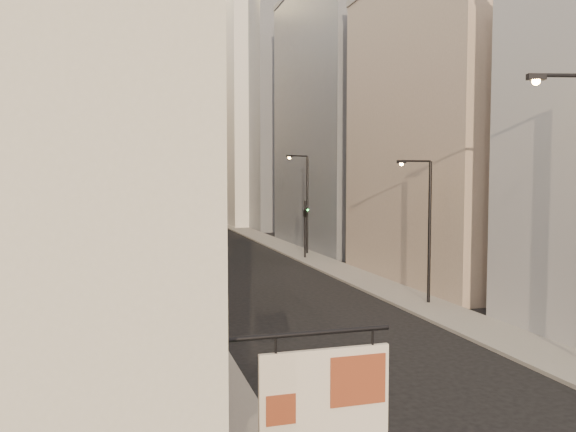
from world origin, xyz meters
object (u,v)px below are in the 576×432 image
at_px(streetlamp_mid, 426,223).
at_px(traffic_light_right, 305,215).
at_px(traffic_light_left, 154,219).
at_px(clock_tower, 172,115).
at_px(white_tower, 256,100).
at_px(streetlamp_far, 305,198).

distance_m(streetlamp_mid, traffic_light_right, 18.82).
bearing_deg(traffic_light_left, traffic_light_right, 165.08).
height_order(clock_tower, streetlamp_mid, clock_tower).
bearing_deg(streetlamp_mid, white_tower, 86.19).
height_order(white_tower, streetlamp_far, white_tower).
xyz_separation_m(white_tower, traffic_light_left, (-16.41, -33.13, -15.12)).
bearing_deg(streetlamp_far, white_tower, 65.20).
relative_size(clock_tower, traffic_light_left, 8.98).
bearing_deg(traffic_light_left, white_tower, -119.39).
height_order(white_tower, streetlamp_mid, white_tower).
bearing_deg(traffic_light_right, traffic_light_left, -5.02).
distance_m(traffic_light_left, traffic_light_right, 12.66).
height_order(clock_tower, streetlamp_far, clock_tower).
distance_m(streetlamp_mid, traffic_light_left, 25.10).
height_order(clock_tower, white_tower, clock_tower).
xyz_separation_m(traffic_light_left, traffic_light_right, (12.39, -2.61, 0.28)).
bearing_deg(streetlamp_mid, traffic_light_right, 91.80).
xyz_separation_m(clock_tower, streetlamp_mid, (7.67, -68.53, -13.20)).
distance_m(white_tower, traffic_light_left, 39.95).
xyz_separation_m(streetlamp_far, traffic_light_left, (-13.23, 0.06, -1.63)).
height_order(streetlamp_mid, traffic_light_right, streetlamp_mid).
height_order(clock_tower, traffic_light_right, clock_tower).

